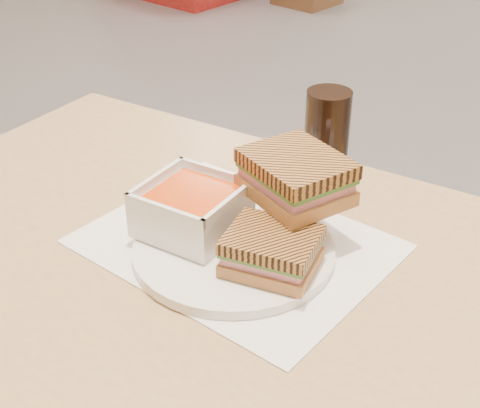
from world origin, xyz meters
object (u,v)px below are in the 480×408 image
Objects in this scene: plate at (234,250)px; cola_glass at (327,137)px; soup_bowl at (192,210)px; panini_lower at (272,251)px; main_table at (258,348)px.

plate is 1.81× the size of cola_glass.
soup_bowl is 0.26m from cola_glass.
panini_lower is (0.13, -0.02, -0.00)m from soup_bowl.
plate is 2.08× the size of soup_bowl.
soup_bowl reaches higher than panini_lower.
main_table is at bearing -78.72° from cola_glass.
panini_lower is 0.85× the size of cola_glass.
cola_glass is at bearing 103.87° from panini_lower.
panini_lower reaches higher than main_table.
panini_lower is at bearing -6.56° from soup_bowl.
cola_glass is at bearing 101.28° from main_table.
plate is at bearing 168.13° from panini_lower.
cola_glass is at bearing 74.64° from soup_bowl.
panini_lower is (0.07, -0.01, 0.03)m from plate.
panini_lower is (0.01, 0.01, 0.16)m from main_table.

